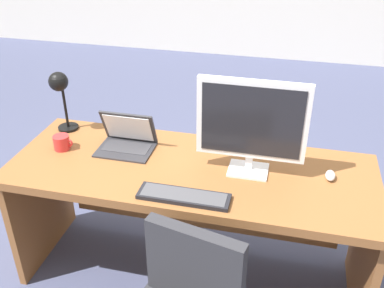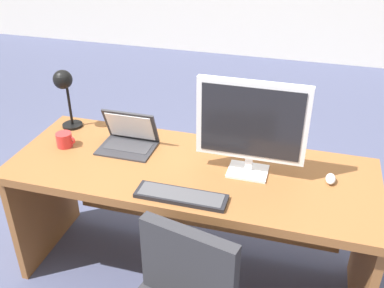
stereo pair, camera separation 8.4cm
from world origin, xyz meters
name	(u,v)px [view 1 (the left image)]	position (x,y,z in m)	size (l,w,h in m)	color
ground	(231,150)	(0.00, 1.50, 0.00)	(12.00, 12.00, 0.00)	#474C6B
desk	(192,193)	(0.00, 0.05, 0.56)	(1.90, 0.72, 0.76)	brown
monitor	(252,123)	(0.29, 0.04, 1.03)	(0.54, 0.16, 0.49)	silver
laptop	(127,137)	(-0.39, 0.12, 0.82)	(0.30, 0.23, 0.21)	#2D2D33
keyboard	(184,196)	(0.03, -0.26, 0.77)	(0.43, 0.12, 0.02)	black
mouse	(330,176)	(0.70, 0.06, 0.78)	(0.05, 0.09, 0.04)	silver
desk_lamp	(60,89)	(-0.82, 0.22, 1.02)	(0.12, 0.14, 0.37)	black
coffee_mug	(62,142)	(-0.73, 0.02, 0.80)	(0.11, 0.09, 0.08)	red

